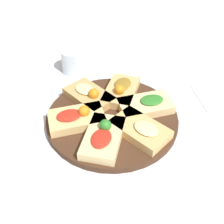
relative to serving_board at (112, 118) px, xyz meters
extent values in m
plane|color=silver|center=(0.00, 0.00, -0.01)|extent=(3.00, 3.00, 0.00)
cylinder|color=#422819|center=(0.00, 0.00, 0.00)|extent=(0.38, 0.38, 0.02)
cube|color=tan|center=(-0.06, -0.08, 0.02)|extent=(0.16, 0.18, 0.03)
ellipsoid|color=beige|center=(-0.07, -0.10, 0.04)|extent=(0.08, 0.09, 0.01)
cube|color=#E5C689|center=(0.04, -0.09, 0.02)|extent=(0.15, 0.18, 0.03)
ellipsoid|color=#2D7A28|center=(0.05, -0.11, 0.04)|extent=(0.07, 0.08, 0.01)
cube|color=tan|center=(0.10, -0.01, 0.02)|extent=(0.16, 0.11, 0.03)
ellipsoid|color=olive|center=(0.12, -0.02, 0.04)|extent=(0.08, 0.06, 0.01)
sphere|color=orange|center=(0.08, -0.01, 0.04)|extent=(0.03, 0.03, 0.03)
cube|color=tan|center=(0.06, 0.08, 0.02)|extent=(0.17, 0.18, 0.03)
ellipsoid|color=beige|center=(0.08, 0.10, 0.04)|extent=(0.08, 0.09, 0.01)
sphere|color=orange|center=(0.05, 0.06, 0.04)|extent=(0.03, 0.03, 0.03)
cube|color=#DBB775|center=(-0.04, 0.09, 0.02)|extent=(0.15, 0.18, 0.03)
ellipsoid|color=red|center=(-0.05, 0.11, 0.04)|extent=(0.07, 0.08, 0.01)
sphere|color=orange|center=(-0.03, 0.07, 0.04)|extent=(0.03, 0.03, 0.03)
cube|color=#E5C689|center=(-0.10, 0.01, 0.02)|extent=(0.16, 0.10, 0.03)
ellipsoid|color=red|center=(-0.12, 0.01, 0.04)|extent=(0.07, 0.05, 0.01)
sphere|color=#2D7A28|center=(-0.08, 0.01, 0.04)|extent=(0.03, 0.03, 0.03)
cylinder|color=white|center=(0.13, 0.34, 0.00)|extent=(0.21, 0.21, 0.01)
torus|color=white|center=(0.13, 0.34, 0.00)|extent=(0.21, 0.21, 0.01)
cylinder|color=silver|center=(0.25, 0.18, 0.03)|extent=(0.08, 0.08, 0.08)
cube|color=white|center=(0.16, -0.32, -0.01)|extent=(0.18, 0.16, 0.01)
camera|label=1|loc=(-0.56, -0.08, 0.52)|focal=42.00mm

